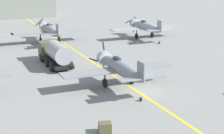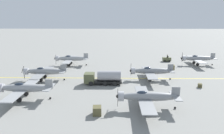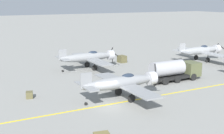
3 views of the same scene
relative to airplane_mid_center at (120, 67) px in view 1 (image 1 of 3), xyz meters
The scene contains 7 objects.
ground_plane 3.17m from the airplane_mid_center, 67.70° to the right, with size 400.00×400.00×0.00m, color gray.
taxiway_stripe 3.17m from the airplane_mid_center, 67.70° to the right, with size 0.30×160.00×0.01m, color yellow.
airplane_mid_center is the anchor object (origin of this frame).
airplane_far_center 24.43m from the airplane_mid_center, 92.11° to the left, with size 12.00×9.98×3.65m.
airplane_far_right 25.85m from the airplane_mid_center, 55.84° to the left, with size 12.00×9.98×3.65m.
fuel_tanker 11.42m from the airplane_mid_center, 109.24° to the left, with size 2.68×8.00×2.98m.
supply_crate_by_tanker 10.98m from the airplane_mid_center, 120.47° to the right, with size 0.93×0.78×0.78m, color brown.
Camera 1 is at (-16.07, -30.57, 12.01)m, focal length 60.00 mm.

